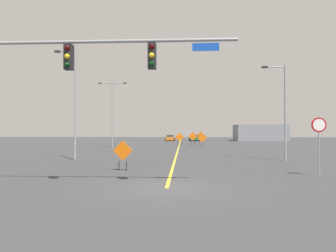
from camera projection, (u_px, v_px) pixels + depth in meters
ground at (167, 188)px, 12.23m from camera, size 182.99×182.99×0.00m
road_centre_stripe at (180, 141)px, 62.98m from camera, size 0.16×101.66×0.01m
traffic_signal_assembly at (69, 70)px, 12.50m from camera, size 10.63×0.44×6.62m
stop_sign at (319, 135)px, 15.29m from camera, size 0.76×0.07×3.03m
street_lamp_far_right at (112, 109)px, 40.40m from camera, size 3.84×0.24×8.90m
street_lamp_near_left at (74, 100)px, 23.55m from camera, size 1.74×0.24×8.77m
street_lamp_mid_left at (283, 108)px, 23.12m from camera, size 1.85×0.24×7.44m
construction_sign_right_shoulder at (202, 138)px, 42.16m from camera, size 1.40×0.14×2.03m
construction_sign_right_lane at (193, 137)px, 47.40m from camera, size 1.40×0.19×2.10m
construction_sign_median_near at (180, 138)px, 44.76m from camera, size 1.31×0.08×2.00m
construction_sign_median_far at (201, 136)px, 56.25m from camera, size 1.30×0.36×2.13m
construction_sign_left_shoulder at (123, 152)px, 17.52m from camera, size 1.19×0.20×1.78m
car_blue_near at (200, 138)px, 70.28m from camera, size 2.07×4.56×1.27m
car_orange_distant at (170, 138)px, 67.86m from camera, size 2.07×4.13×1.35m
car_green_approaching at (194, 138)px, 66.97m from camera, size 2.11×4.22×1.41m
roadside_building_east at (260, 133)px, 67.36m from camera, size 10.99×7.00×3.61m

